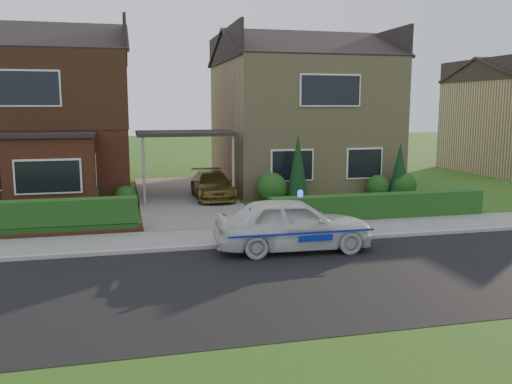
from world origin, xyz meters
name	(u,v)px	position (x,y,z in m)	size (l,w,h in m)	color
ground	(244,284)	(0.00, 0.00, 0.00)	(120.00, 120.00, 0.00)	#244A13
road	(244,284)	(0.00, 0.00, 0.00)	(60.00, 6.00, 0.02)	black
kerb	(219,246)	(0.00, 3.05, 0.06)	(60.00, 0.16, 0.12)	#9E9993
sidewalk	(213,237)	(0.00, 4.10, 0.05)	(60.00, 2.00, 0.10)	slate
driveway	(186,198)	(0.00, 11.00, 0.06)	(3.80, 12.00, 0.12)	#666059
house_left	(40,105)	(-5.78, 13.90, 3.81)	(7.50, 9.53, 7.25)	brown
house_right	(299,108)	(5.80, 13.99, 3.66)	(7.50, 8.06, 7.25)	tan
carport_link	(185,134)	(0.00, 10.95, 2.66)	(3.80, 3.00, 2.77)	black
dwarf_wall	(3,235)	(-5.80, 5.30, 0.18)	(7.70, 0.25, 0.36)	brown
hedge_left	(5,240)	(-5.80, 5.45, 0.00)	(7.50, 0.55, 0.90)	#133D15
hedge_right	(379,220)	(5.80, 5.35, 0.00)	(7.50, 0.55, 0.80)	#133D15
shrub_left_mid	(80,194)	(-4.00, 9.30, 0.66)	(1.32, 1.32, 1.32)	#133D15
shrub_left_near	(125,197)	(-2.40, 9.60, 0.42)	(0.84, 0.84, 0.84)	#133D15
shrub_right_near	(272,188)	(3.20, 9.40, 0.60)	(1.20, 1.20, 1.20)	#133D15
shrub_right_mid	(378,186)	(7.80, 9.50, 0.48)	(0.96, 0.96, 0.96)	#133D15
shrub_right_far	(403,185)	(8.80, 9.20, 0.54)	(1.08, 1.08, 1.08)	#133D15
conifer_a	(298,170)	(4.20, 9.20, 1.30)	(0.90, 0.90, 2.60)	black
conifer_b	(400,172)	(8.60, 9.20, 1.10)	(0.90, 0.90, 2.20)	black
police_car	(293,224)	(1.85, 2.40, 0.70)	(3.79, 4.19, 1.57)	silver
driveway_car	(212,185)	(1.00, 10.38, 0.65)	(1.49, 3.66, 1.06)	brown
potted_plant_a	(72,204)	(-4.25, 9.00, 0.34)	(0.36, 0.24, 0.68)	gray
potted_plant_b	(52,204)	(-4.92, 9.00, 0.37)	(0.41, 0.33, 0.75)	gray
potted_plant_c	(82,213)	(-3.79, 7.03, 0.37)	(0.42, 0.42, 0.74)	gray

